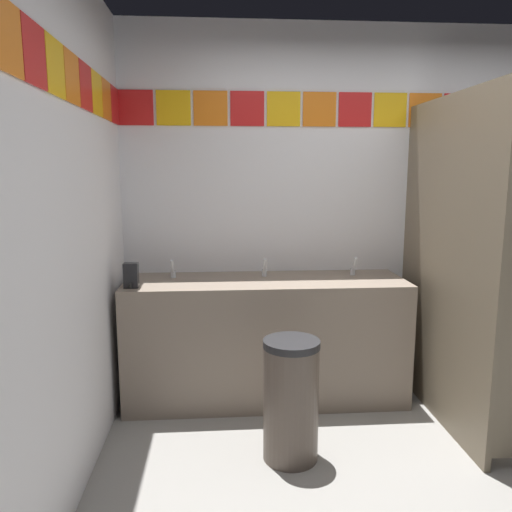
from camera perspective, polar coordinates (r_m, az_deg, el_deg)
wall_back at (r=3.85m, az=12.58°, el=5.38°), size 3.61×0.09×2.63m
wall_side at (r=2.18m, az=-23.88°, el=1.77°), size 0.09×3.20×2.63m
vanity_counter at (r=3.55m, az=1.08°, el=-9.24°), size 1.92×0.59×0.85m
faucet_left at (r=3.51m, az=-9.48°, el=-1.68°), size 0.04×0.10×0.14m
faucet_center at (r=3.51m, az=0.97°, el=-1.55°), size 0.04×0.10×0.14m
faucet_right at (r=3.63m, az=11.09°, el=-1.38°), size 0.04×0.10×0.14m
soap_dispenser at (r=3.28m, az=-14.08°, el=-2.17°), size 0.09×0.09×0.16m
stall_divider at (r=3.21m, az=25.40°, el=-1.41°), size 0.92×1.31×2.05m
toilet at (r=3.95m, az=25.49°, el=-10.29°), size 0.39×0.49×0.74m
trash_bin at (r=2.87m, az=4.01°, el=-16.07°), size 0.31×0.31×0.69m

